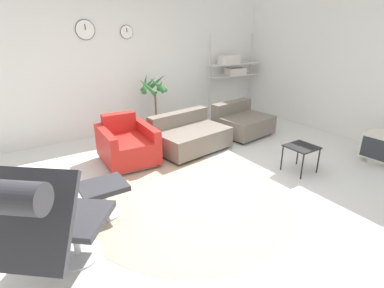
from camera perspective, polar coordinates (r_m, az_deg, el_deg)
The scene contains 13 objects.
ground_plane at distance 4.15m, azimuth 0.19°, elevation -7.66°, with size 12.00×12.00×0.00m, color silver.
wall_back at distance 6.12m, azimuth -14.39°, elevation 14.92°, with size 12.00×0.09×2.80m.
wall_right at distance 6.36m, azimuth 28.89°, elevation 13.23°, with size 0.06×12.00×2.80m.
round_rug at distance 3.82m, azimuth -0.50°, elevation -10.42°, with size 2.58×2.58×0.01m.
lounge_chair at distance 2.55m, azimuth -26.72°, elevation -12.06°, with size 1.14×1.20×1.16m.
ottoman at distance 3.55m, azimuth -16.51°, elevation -8.67°, with size 0.50×0.43×0.38m.
armchair_red at distance 4.82m, azimuth -12.27°, elevation -0.29°, with size 0.82×0.95×0.72m.
couch_low at distance 5.22m, azimuth -0.52°, elevation 1.44°, with size 1.35×1.02×0.62m.
couch_second at distance 6.07m, azimuth 9.49°, elevation 4.00°, with size 1.10×0.99×0.62m.
side_table at distance 4.65m, azimuth 20.12°, elevation -0.90°, with size 0.40×0.40×0.40m.
crt_television at distance 5.60m, azimuth 32.19°, elevation -0.48°, with size 0.48×0.46×0.46m.
potted_plant at distance 6.01m, azimuth -7.03°, elevation 6.68°, with size 0.60×0.60×1.19m.
shelf_unit at distance 7.28m, azimuth 7.74°, elevation 14.35°, with size 1.31×0.28×1.89m.
Camera 1 is at (-2.00, -3.04, 2.01)m, focal length 28.00 mm.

